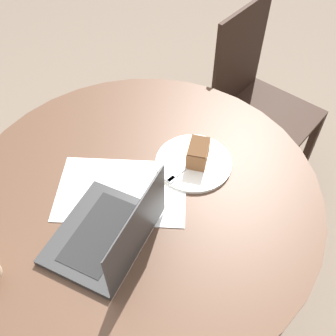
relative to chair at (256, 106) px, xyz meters
name	(u,v)px	position (x,y,z in m)	size (l,w,h in m)	color
ground_plane	(150,290)	(0.69, 0.52, -0.50)	(12.00, 12.00, 0.00)	#6B5B4C
dining_table	(144,220)	(0.69, 0.52, 0.09)	(1.13, 1.13, 0.77)	#4C3323
chair	(256,106)	(0.00, 0.00, 0.00)	(0.58, 0.58, 0.95)	black
paper_document	(122,191)	(0.75, 0.51, 0.27)	(0.46, 0.38, 0.00)	white
plate	(193,163)	(0.50, 0.47, 0.28)	(0.25, 0.25, 0.01)	silver
cake_slice	(198,153)	(0.49, 0.47, 0.32)	(0.10, 0.11, 0.07)	brown
fork	(183,170)	(0.55, 0.50, 0.28)	(0.16, 0.10, 0.00)	silver
laptop	(110,234)	(0.82, 0.67, 0.31)	(0.38, 0.39, 0.21)	#2D2D2D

